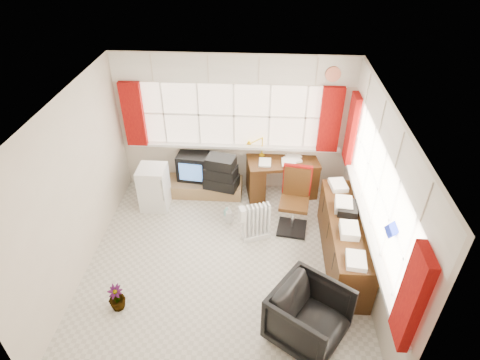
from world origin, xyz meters
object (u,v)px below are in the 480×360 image
(desk, at_px, (282,175))
(crt_tv, at_px, (194,165))
(mini_fridge, at_px, (154,187))
(credenza, at_px, (344,239))
(office_chair, at_px, (309,316))
(task_chair, at_px, (295,196))
(desk_lamp, at_px, (262,142))
(tv_bench, at_px, (204,187))
(radiator, at_px, (256,225))

(desk, height_order, crt_tv, crt_tv)
(mini_fridge, bearing_deg, credenza, -19.55)
(office_chair, height_order, credenza, credenza)
(task_chair, height_order, mini_fridge, task_chair)
(desk, relative_size, mini_fridge, 1.66)
(desk_lamp, distance_m, task_chair, 1.21)
(desk_lamp, relative_size, tv_bench, 0.28)
(desk, height_order, mini_fridge, mini_fridge)
(office_chair, bearing_deg, mini_fridge, 79.28)
(office_chair, bearing_deg, tv_bench, 64.32)
(desk_lamp, xyz_separation_m, crt_tv, (-1.21, -0.06, -0.48))
(crt_tv, distance_m, mini_fridge, 0.86)
(office_chair, height_order, mini_fridge, mini_fridge)
(radiator, height_order, credenza, credenza)
(radiator, distance_m, crt_tv, 1.76)
(crt_tv, bearing_deg, credenza, -34.45)
(desk, xyz_separation_m, crt_tv, (-1.59, 0.08, 0.11))
(mini_fridge, bearing_deg, desk, 13.17)
(office_chair, bearing_deg, credenza, 9.89)
(office_chair, distance_m, crt_tv, 3.55)
(radiator, bearing_deg, crt_tv, 131.73)
(credenza, height_order, mini_fridge, credenza)
(desk_lamp, distance_m, radiator, 1.54)
(office_chair, xyz_separation_m, radiator, (-0.68, 1.72, -0.12))
(desk, xyz_separation_m, tv_bench, (-1.42, -0.08, -0.27))
(crt_tv, bearing_deg, mini_fridge, -135.93)
(desk_lamp, distance_m, credenza, 2.21)
(tv_bench, xyz_separation_m, crt_tv, (-0.17, 0.16, 0.37))
(desk_lamp, distance_m, crt_tv, 1.30)
(radiator, distance_m, mini_fridge, 1.92)
(desk, height_order, tv_bench, desk)
(office_chair, relative_size, credenza, 0.42)
(desk_lamp, relative_size, credenza, 0.19)
(radiator, distance_m, tv_bench, 1.52)
(desk, distance_m, credenza, 1.82)
(desk, distance_m, mini_fridge, 2.26)
(radiator, xyz_separation_m, crt_tv, (-1.16, 1.30, 0.24))
(task_chair, bearing_deg, desk, 101.60)
(task_chair, height_order, tv_bench, task_chair)
(desk_lamp, bearing_deg, tv_bench, -167.98)
(tv_bench, bearing_deg, task_chair, -26.28)
(desk, distance_m, crt_tv, 1.59)
(desk_lamp, height_order, crt_tv, desk_lamp)
(desk, height_order, credenza, credenza)
(office_chair, xyz_separation_m, tv_bench, (-1.67, 2.87, -0.25))
(task_chair, relative_size, office_chair, 1.32)
(desk_lamp, height_order, task_chair, task_chair)
(credenza, relative_size, crt_tv, 3.34)
(desk, bearing_deg, task_chair, -78.40)
(credenza, relative_size, tv_bench, 1.43)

